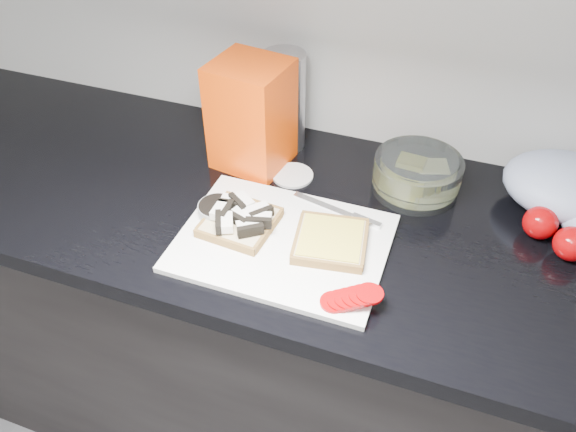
% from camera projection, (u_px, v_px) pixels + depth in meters
% --- Properties ---
extents(base_cabinet, '(3.50, 0.60, 0.86)m').
position_uv_depth(base_cabinet, '(349.00, 358.00, 1.45)').
color(base_cabinet, black).
rests_on(base_cabinet, ground).
extents(countertop, '(3.50, 0.64, 0.04)m').
position_uv_depth(countertop, '(365.00, 231.00, 1.15)').
color(countertop, black).
rests_on(countertop, base_cabinet).
extents(cutting_board, '(0.40, 0.30, 0.01)m').
position_uv_depth(cutting_board, '(283.00, 243.00, 1.09)').
color(cutting_board, white).
rests_on(cutting_board, countertop).
extents(bread_left, '(0.15, 0.15, 0.04)m').
position_uv_depth(bread_left, '(240.00, 220.00, 1.11)').
color(bread_left, '#C9B38E').
rests_on(bread_left, cutting_board).
extents(bread_right, '(0.16, 0.16, 0.02)m').
position_uv_depth(bread_right, '(331.00, 241.00, 1.07)').
color(bread_right, '#C9B38E').
rests_on(bread_right, cutting_board).
extents(tomato_slices, '(0.12, 0.09, 0.02)m').
position_uv_depth(tomato_slices, '(352.00, 298.00, 0.96)').
color(tomato_slices, '#9B0306').
rests_on(tomato_slices, cutting_board).
extents(knife, '(0.20, 0.06, 0.01)m').
position_uv_depth(knife, '(348.00, 214.00, 1.14)').
color(knife, silver).
rests_on(knife, cutting_board).
extents(seed_tub, '(0.08, 0.08, 0.04)m').
position_uv_depth(seed_tub, '(217.00, 211.00, 1.14)').
color(seed_tub, '#A7ACAC').
rests_on(seed_tub, countertop).
extents(tub_lid, '(0.11, 0.11, 0.01)m').
position_uv_depth(tub_lid, '(293.00, 175.00, 1.26)').
color(tub_lid, silver).
rests_on(tub_lid, countertop).
extents(glass_bowl, '(0.19, 0.19, 0.08)m').
position_uv_depth(glass_bowl, '(417.00, 175.00, 1.20)').
color(glass_bowl, silver).
rests_on(glass_bowl, countertop).
extents(bread_bag, '(0.17, 0.16, 0.24)m').
position_uv_depth(bread_bag, '(252.00, 115.00, 1.22)').
color(bread_bag, '#FD4204').
rests_on(bread_bag, countertop).
extents(steel_canister, '(0.10, 0.10, 0.23)m').
position_uv_depth(steel_canister, '(284.00, 102.00, 1.28)').
color(steel_canister, '#ABACB0').
rests_on(steel_canister, countertop).
extents(grocery_bag, '(0.28, 0.26, 0.11)m').
position_uv_depth(grocery_bag, '(572.00, 192.00, 1.13)').
color(grocery_bag, '#9BA9BF').
rests_on(grocery_bag, countertop).
extents(whole_tomatoes, '(0.12, 0.11, 0.07)m').
position_uv_depth(whole_tomatoes, '(556.00, 233.00, 1.07)').
color(whole_tomatoes, '#9B0306').
rests_on(whole_tomatoes, countertop).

